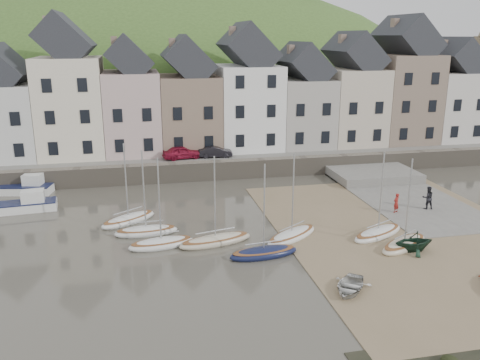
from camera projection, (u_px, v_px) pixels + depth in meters
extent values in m
plane|color=#474338|center=(258.00, 248.00, 33.34)|extent=(160.00, 160.00, 0.00)
cube|color=#3C5923|center=(198.00, 141.00, 63.23)|extent=(90.00, 30.00, 1.50)
cube|color=slate|center=(212.00, 156.00, 52.19)|extent=(70.00, 7.00, 0.10)
cube|color=slate|center=(217.00, 170.00, 49.08)|extent=(70.00, 1.20, 1.80)
cube|color=#7C6A4C|center=(409.00, 235.00, 35.47)|extent=(18.00, 26.00, 0.06)
cube|color=slate|center=(403.00, 196.00, 43.77)|extent=(8.00, 18.00, 0.12)
ellipsoid|color=#3C5923|center=(156.00, 211.00, 93.80)|extent=(134.40, 84.00, 84.00)
cylinder|color=#382619|center=(23.00, 2.00, 69.20)|extent=(0.50, 0.50, 3.00)
cylinder|color=#382619|center=(127.00, 5.00, 75.69)|extent=(0.50, 0.50, 3.00)
cylinder|color=#382619|center=(220.00, 5.00, 76.54)|extent=(0.50, 0.50, 3.00)
cylinder|color=#382619|center=(297.00, 6.00, 77.93)|extent=(0.50, 0.50, 3.00)
cube|color=silver|center=(10.00, 121.00, 50.55)|extent=(5.80, 8.00, 7.50)
cube|color=beige|center=(72.00, 107.00, 51.40)|extent=(6.40, 8.00, 10.00)
cube|color=gray|center=(47.00, 23.00, 48.80)|extent=(0.60, 0.90, 1.40)
cube|color=#C4A7A3|center=(133.00, 113.00, 52.79)|extent=(5.60, 8.00, 8.50)
cube|color=gray|center=(114.00, 43.00, 50.55)|extent=(0.60, 0.90, 1.40)
cube|color=#826B59|center=(189.00, 113.00, 54.01)|extent=(6.20, 8.00, 8.00)
cube|color=gray|center=(172.00, 45.00, 51.73)|extent=(0.60, 0.90, 1.40)
cube|color=white|center=(247.00, 107.00, 55.13)|extent=(6.60, 8.00, 9.00)
cube|color=gray|center=(232.00, 33.00, 52.64)|extent=(0.60, 0.90, 1.40)
cube|color=#A8A299|center=(301.00, 112.00, 56.56)|extent=(5.80, 8.00, 7.50)
cube|color=gray|center=(291.00, 51.00, 54.42)|extent=(0.60, 0.90, 1.40)
cube|color=beige|center=(351.00, 106.00, 57.58)|extent=(6.00, 8.00, 8.50)
cube|color=gray|center=(342.00, 41.00, 55.26)|extent=(0.60, 0.90, 1.40)
cube|color=#816D5D|center=(401.00, 98.00, 58.59)|extent=(6.40, 8.00, 10.00)
cube|color=gray|center=(395.00, 25.00, 55.99)|extent=(0.60, 0.90, 1.40)
cube|color=silver|center=(447.00, 106.00, 60.06)|extent=(5.80, 8.00, 8.00)
cube|color=gray|center=(443.00, 46.00, 57.85)|extent=(0.60, 0.90, 1.40)
ellipsoid|color=white|center=(129.00, 220.00, 37.79)|extent=(4.66, 3.90, 0.84)
ellipsoid|color=brown|center=(128.00, 217.00, 37.73)|extent=(4.28, 3.57, 0.20)
cylinder|color=#B2B5B7|center=(126.00, 181.00, 36.93)|extent=(0.10, 0.10, 5.60)
cylinder|color=#B2B5B7|center=(128.00, 211.00, 37.58)|extent=(2.13, 1.53, 0.08)
ellipsoid|color=white|center=(146.00, 232.00, 35.54)|extent=(4.52, 1.73, 0.84)
ellipsoid|color=brown|center=(146.00, 229.00, 35.47)|extent=(4.16, 1.57, 0.20)
cylinder|color=#B2B5B7|center=(144.00, 190.00, 34.67)|extent=(0.10, 0.10, 5.60)
cylinder|color=#B2B5B7|center=(146.00, 222.00, 35.33)|extent=(2.45, 0.21, 0.08)
ellipsoid|color=beige|center=(215.00, 241.00, 33.92)|extent=(5.39, 2.67, 0.84)
ellipsoid|color=brown|center=(215.00, 238.00, 33.86)|extent=(4.95, 2.44, 0.20)
cylinder|color=#B2B5B7|center=(215.00, 198.00, 33.06)|extent=(0.10, 0.10, 5.60)
cylinder|color=#B2B5B7|center=(215.00, 231.00, 33.71)|extent=(2.79, 0.74, 0.08)
ellipsoid|color=white|center=(161.00, 244.00, 33.44)|extent=(4.62, 2.22, 0.84)
ellipsoid|color=brown|center=(161.00, 241.00, 33.38)|extent=(4.25, 2.02, 0.20)
cylinder|color=#B2B5B7|center=(159.00, 200.00, 32.58)|extent=(0.10, 0.10, 5.60)
cylinder|color=#B2B5B7|center=(161.00, 234.00, 33.23)|extent=(2.42, 0.48, 0.08)
ellipsoid|color=white|center=(292.00, 236.00, 34.76)|extent=(4.90, 4.02, 0.84)
ellipsoid|color=brown|center=(292.00, 233.00, 34.70)|extent=(4.50, 3.68, 0.20)
cylinder|color=#B2B5B7|center=(293.00, 194.00, 33.90)|extent=(0.10, 0.10, 5.60)
cylinder|color=#B2B5B7|center=(292.00, 226.00, 34.55)|extent=(2.27, 1.60, 0.08)
ellipsoid|color=#13193C|center=(264.00, 253.00, 32.00)|extent=(4.71, 2.04, 0.84)
ellipsoid|color=brown|center=(264.00, 250.00, 31.94)|extent=(4.33, 1.86, 0.20)
cylinder|color=#B2B5B7|center=(264.00, 208.00, 31.14)|extent=(0.10, 0.10, 5.60)
cylinder|color=#B2B5B7|center=(264.00, 242.00, 31.79)|extent=(2.50, 0.38, 0.08)
ellipsoid|color=white|center=(378.00, 234.00, 35.16)|extent=(4.93, 3.46, 0.84)
ellipsoid|color=brown|center=(378.00, 231.00, 35.10)|extent=(4.52, 3.16, 0.20)
cylinder|color=#B2B5B7|center=(381.00, 192.00, 34.30)|extent=(0.10, 0.10, 5.60)
cylinder|color=#B2B5B7|center=(379.00, 224.00, 34.95)|extent=(2.38, 1.24, 0.08)
ellipsoid|color=beige|center=(404.00, 245.00, 33.30)|extent=(4.73, 3.55, 0.84)
ellipsoid|color=brown|center=(404.00, 242.00, 33.24)|extent=(4.34, 3.25, 0.20)
cylinder|color=#B2B5B7|center=(409.00, 201.00, 32.44)|extent=(0.10, 0.10, 5.60)
cylinder|color=#B2B5B7|center=(405.00, 234.00, 33.09)|extent=(2.24, 1.31, 0.08)
cube|color=white|center=(25.00, 207.00, 40.23)|extent=(5.08, 2.18, 0.70)
cube|color=#13193C|center=(24.00, 202.00, 40.13)|extent=(4.99, 2.22, 0.08)
cube|color=white|center=(33.00, 196.00, 40.07)|extent=(1.84, 1.36, 1.00)
cube|color=white|center=(26.00, 190.00, 44.69)|extent=(4.80, 2.57, 0.70)
cube|color=#13193C|center=(25.00, 186.00, 44.59)|extent=(4.73, 2.60, 0.08)
cube|color=white|center=(33.00, 180.00, 44.71)|extent=(1.80, 1.49, 1.00)
imported|color=beige|center=(350.00, 286.00, 27.49)|extent=(3.38, 3.54, 0.60)
imported|color=#163222|center=(414.00, 241.00, 32.51)|extent=(2.61, 2.26, 1.37)
imported|color=maroon|center=(396.00, 203.00, 39.47)|extent=(0.68, 0.59, 1.56)
imported|color=black|center=(428.00, 198.00, 40.24)|extent=(1.00, 0.83, 1.88)
imported|color=maroon|center=(182.00, 152.00, 50.43)|extent=(4.07, 2.18, 1.32)
imported|color=black|center=(215.00, 152.00, 51.13)|extent=(3.49, 1.43, 1.12)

